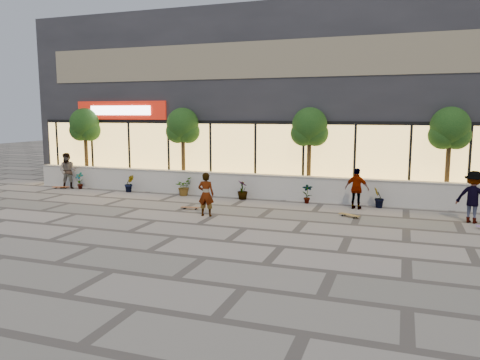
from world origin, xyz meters
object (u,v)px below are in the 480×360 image
(skater_center, at_px, (206,194))
(skateboard_right_near, at_px, (349,215))
(tree_midwest, at_px, (183,128))
(tree_mideast, at_px, (310,129))
(skater_left, at_px, (68,171))
(skateboard_center, at_px, (190,207))
(skateboard_left, at_px, (61,187))
(tree_east, at_px, (450,131))
(skater_right_far, at_px, (473,197))
(skater_right_near, at_px, (357,189))
(tree_west, at_px, (85,127))

(skater_center, relative_size, skateboard_right_near, 1.96)
(tree_midwest, bearing_deg, skateboard_right_near, -22.10)
(tree_mideast, xyz_separation_m, skater_left, (-11.54, -1.40, -2.11))
(skater_center, xyz_separation_m, skateboard_center, (-1.04, 0.87, -0.72))
(tree_midwest, bearing_deg, tree_mideast, 0.00)
(tree_midwest, relative_size, skateboard_left, 4.81)
(tree_east, distance_m, skater_right_far, 3.55)
(skater_right_far, distance_m, skateboard_left, 18.10)
(tree_midwest, relative_size, skater_right_near, 2.47)
(skateboard_left, bearing_deg, skater_left, -9.19)
(tree_mideast, xyz_separation_m, tree_east, (5.50, 0.00, 0.00))
(skater_left, height_order, skater_right_near, skater_left)
(tree_midwest, distance_m, skater_left, 6.09)
(skateboard_center, xyz_separation_m, skateboard_left, (-8.12, 2.43, 0.01))
(tree_east, relative_size, skateboard_left, 4.81)
(skater_left, xyz_separation_m, skateboard_center, (7.74, -2.53, -0.80))
(tree_mideast, distance_m, skater_left, 11.82)
(skater_left, xyz_separation_m, skateboard_left, (-0.38, -0.10, -0.80))
(tree_east, bearing_deg, skater_center, -149.84)
(tree_east, bearing_deg, tree_west, 180.00)
(skater_right_near, distance_m, skateboard_center, 6.44)
(skater_right_near, bearing_deg, skater_right_far, 177.58)
(tree_west, distance_m, skateboard_left, 3.30)
(skater_center, relative_size, skater_right_far, 0.90)
(skateboard_center, distance_m, skateboard_right_near, 5.96)
(skater_right_near, xyz_separation_m, skateboard_left, (-14.14, 0.25, -0.71))
(skater_left, height_order, skater_right_far, skater_right_far)
(skater_right_far, bearing_deg, tree_east, -54.97)
(skater_center, relative_size, skater_right_near, 1.00)
(tree_west, distance_m, skater_right_far, 17.96)
(tree_mideast, height_order, skater_left, tree_mideast)
(tree_mideast, relative_size, skater_center, 2.48)
(tree_west, height_order, tree_mideast, same)
(skateboard_center, xyz_separation_m, skateboard_right_near, (5.93, 0.63, 0.01))
(tree_mideast, height_order, skateboard_left, tree_mideast)
(tree_mideast, height_order, skateboard_center, tree_mideast)
(tree_mideast, relative_size, skater_left, 2.24)
(tree_west, bearing_deg, tree_east, 0.00)
(skater_right_near, xyz_separation_m, skater_right_far, (3.90, -1.04, 0.09))
(skater_left, relative_size, skateboard_right_near, 2.18)
(skater_right_far, bearing_deg, skateboard_right_near, 29.86)
(tree_west, height_order, tree_midwest, same)
(skater_left, xyz_separation_m, skater_right_far, (17.66, -1.38, 0.00))
(tree_west, height_order, skater_left, tree_west)
(skater_center, relative_size, skater_left, 0.90)
(skater_left, relative_size, skater_right_near, 1.11)
(tree_midwest, height_order, skateboard_left, tree_midwest)
(tree_west, xyz_separation_m, tree_east, (17.00, 0.00, 0.00))
(skater_left, bearing_deg, skateboard_left, 174.46)
(skateboard_center, relative_size, skateboard_right_near, 0.94)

